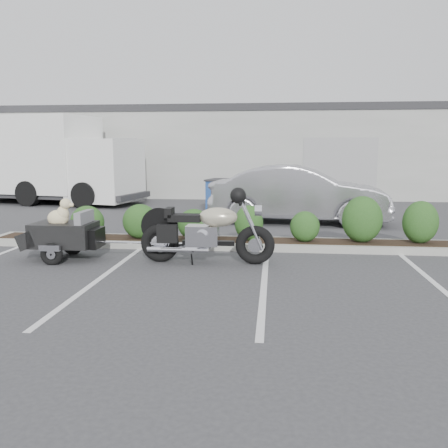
# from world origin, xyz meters

# --- Properties ---
(ground) EXTENTS (90.00, 90.00, 0.00)m
(ground) POSITION_xyz_m (0.00, 0.00, 0.00)
(ground) COLOR #38383A
(ground) RESTS_ON ground
(planter_kerb) EXTENTS (12.00, 1.00, 0.15)m
(planter_kerb) POSITION_xyz_m (1.00, 2.20, 0.07)
(planter_kerb) COLOR #9E9E93
(planter_kerb) RESTS_ON ground
(building) EXTENTS (26.00, 10.00, 4.00)m
(building) POSITION_xyz_m (0.00, 17.00, 2.00)
(building) COLOR #9EA099
(building) RESTS_ON ground
(motorcycle) EXTENTS (2.53, 0.85, 1.46)m
(motorcycle) POSITION_xyz_m (0.09, 0.63, 0.58)
(motorcycle) COLOR black
(motorcycle) RESTS_ON ground
(pet_trailer) EXTENTS (2.01, 1.11, 1.20)m
(pet_trailer) POSITION_xyz_m (-2.69, 0.65, 0.51)
(pet_trailer) COLOR black
(pet_trailer) RESTS_ON ground
(sedan) EXTENTS (5.20, 2.24, 1.67)m
(sedan) POSITION_xyz_m (2.06, 5.82, 0.83)
(sedan) COLOR #ACABB3
(sedan) RESTS_ON ground
(dumpster) EXTENTS (1.90, 1.48, 1.12)m
(dumpster) POSITION_xyz_m (-0.06, 8.05, 0.57)
(dumpster) COLOR navy
(dumpster) RESTS_ON ground
(delivery_truck) EXTENTS (7.74, 3.80, 3.39)m
(delivery_truck) POSITION_xyz_m (-7.48, 10.05, 1.63)
(delivery_truck) COLOR white
(delivery_truck) RESTS_ON ground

